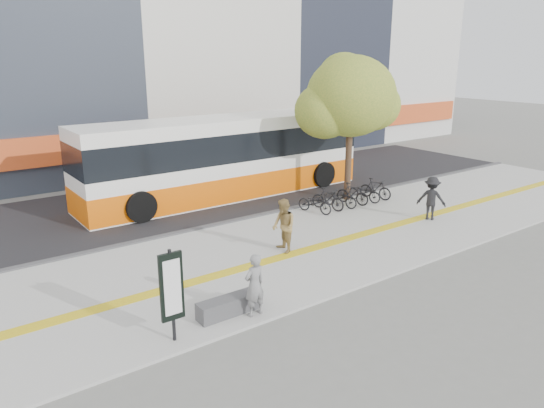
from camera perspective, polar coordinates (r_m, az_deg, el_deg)
ground at (r=15.36m, az=1.11°, el=-7.95°), size 120.00×120.00×0.00m
sidewalk at (r=16.46m, az=-2.06°, el=-6.08°), size 40.00×7.00×0.08m
tactile_strip at (r=16.06m, az=-1.06°, el=-6.49°), size 40.00×0.45×0.01m
street at (r=22.73m, az=-12.74°, el=-0.11°), size 40.00×8.00×0.06m
curb at (r=19.27m, az=-7.92°, el=-2.73°), size 40.00×0.25×0.14m
bench at (r=13.02m, az=-4.93°, el=-11.25°), size 1.60×0.45×0.45m
signboard at (r=11.64m, az=-11.08°, el=-9.17°), size 0.55×0.10×2.20m
street_tree at (r=22.43m, az=8.51°, el=11.57°), size 4.40×3.80×6.31m
bus at (r=23.32m, az=-5.19°, el=4.96°), size 13.37×3.17×3.56m
bicycle_row at (r=22.04m, az=8.22°, el=0.93°), size 4.45×1.67×0.92m
seated_woman at (r=12.71m, az=-1.97°, el=-8.98°), size 0.62×0.44×1.61m
pedestrian_tan at (r=16.61m, az=1.30°, el=-2.46°), size 0.83×0.98×1.77m
pedestrian_dark at (r=20.84m, az=17.30°, el=0.62°), size 1.11×1.27×1.70m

